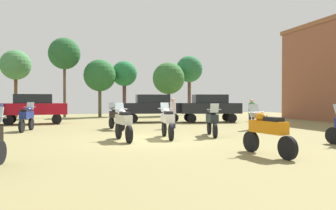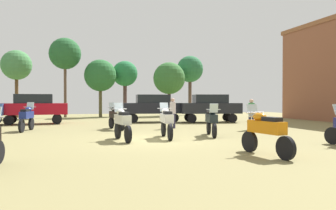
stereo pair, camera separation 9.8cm
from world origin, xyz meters
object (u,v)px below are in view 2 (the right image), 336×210
(motorcycle_10, at_px, (27,117))
(tree_1, at_px, (169,78))
(motorcycle_3, at_px, (116,116))
(car_5, at_px, (210,106))
(tree_9, at_px, (190,70))
(motorcycle_9, at_px, (266,131))
(motorcycle_4, at_px, (122,122))
(tree_7, at_px, (65,54))
(car_3, at_px, (153,106))
(tree_6, at_px, (100,76))
(motorcycle_6, at_px, (211,120))
(person_3, at_px, (173,111))
(tree_2, at_px, (16,66))
(motorcycle_7, at_px, (167,121))
(tree_3, at_px, (125,74))
(car_4, at_px, (34,107))
(person_2, at_px, (251,112))

(motorcycle_10, distance_m, tree_1, 18.26)
(motorcycle_3, bearing_deg, car_5, 16.35)
(tree_9, bearing_deg, motorcycle_9, -104.57)
(motorcycle_4, xyz_separation_m, tree_1, (7.34, 19.15, 3.05))
(tree_7, distance_m, tree_9, 12.96)
(car_3, bearing_deg, motorcycle_3, 154.15)
(motorcycle_9, xyz_separation_m, motorcycle_10, (-7.74, 9.98, 0.00))
(car_5, distance_m, tree_9, 12.23)
(motorcycle_9, height_order, tree_6, tree_6)
(motorcycle_3, distance_m, motorcycle_10, 4.58)
(motorcycle_6, bearing_deg, tree_9, -93.18)
(motorcycle_3, relative_size, car_5, 0.49)
(motorcycle_9, relative_size, tree_6, 0.40)
(motorcycle_9, xyz_separation_m, tree_9, (6.58, 25.31, 4.14))
(motorcycle_10, distance_m, tree_6, 14.60)
(motorcycle_10, distance_m, person_3, 7.76)
(motorcycle_6, height_order, tree_2, tree_2)
(motorcycle_7, height_order, tree_1, tree_1)
(motorcycle_3, distance_m, motorcycle_6, 5.84)
(motorcycle_4, xyz_separation_m, tree_2, (-6.96, 19.62, 4.00))
(car_5, distance_m, tree_3, 12.07)
(motorcycle_9, relative_size, tree_9, 0.34)
(person_3, bearing_deg, tree_3, 107.17)
(motorcycle_6, relative_size, tree_9, 0.33)
(car_4, relative_size, tree_6, 0.81)
(car_5, bearing_deg, tree_9, -2.46)
(car_5, xyz_separation_m, tree_3, (-4.67, 10.71, 3.01))
(motorcycle_9, distance_m, tree_2, 26.73)
(tree_1, bearing_deg, motorcycle_4, -110.97)
(motorcycle_7, distance_m, motorcycle_9, 5.23)
(car_4, distance_m, person_2, 14.23)
(tree_7, bearing_deg, car_3, -52.69)
(car_4, xyz_separation_m, tree_6, (4.96, 8.03, 2.74))
(car_4, bearing_deg, motorcycle_3, -142.08)
(motorcycle_6, distance_m, car_4, 13.29)
(motorcycle_9, relative_size, car_3, 0.49)
(motorcycle_7, xyz_separation_m, car_5, (5.74, 8.95, 0.43))
(tree_3, xyz_separation_m, tree_7, (-5.69, -1.07, 1.66))
(motorcycle_6, height_order, person_3, person_3)
(motorcycle_9, bearing_deg, car_4, 109.09)
(motorcycle_4, bearing_deg, car_5, 42.79)
(motorcycle_10, distance_m, car_3, 9.46)
(person_2, bearing_deg, car_5, 115.67)
(car_5, bearing_deg, motorcycle_6, 167.28)
(tree_6, relative_size, tree_7, 0.74)
(motorcycle_7, xyz_separation_m, person_2, (5.47, 2.57, 0.23))
(person_3, bearing_deg, motorcycle_3, -168.39)
(motorcycle_10, xyz_separation_m, car_5, (11.87, 3.94, 0.44))
(motorcycle_10, height_order, car_5, car_5)
(motorcycle_10, bearing_deg, car_3, 43.95)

